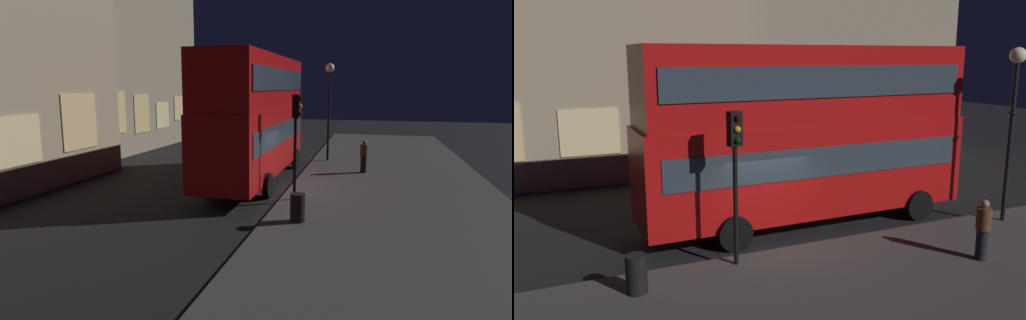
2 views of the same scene
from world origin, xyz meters
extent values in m
plane|color=black|center=(0.00, 0.00, 0.00)|extent=(80.00, 80.00, 0.00)
cube|color=#423F3D|center=(0.00, -4.83, 0.06)|extent=(44.00, 8.37, 0.12)
cube|color=#F9E09E|center=(-3.80, 8.96, 2.29)|extent=(2.32, 0.06, 1.88)
cube|color=#F2D18C|center=(-0.18, 8.96, 2.73)|extent=(2.32, 0.06, 2.51)
cube|color=gray|center=(8.19, 15.10, 9.54)|extent=(17.74, 8.82, 19.08)
cube|color=#E5C67F|center=(2.51, 10.66, 2.69)|extent=(1.82, 0.06, 2.23)
cube|color=#E5C67F|center=(5.35, 10.66, 2.78)|extent=(1.82, 0.06, 2.48)
cube|color=#E5C67F|center=(8.19, 10.66, 2.56)|extent=(1.82, 0.06, 2.47)
cube|color=#F9E09E|center=(11.03, 10.66, 2.28)|extent=(1.82, 0.06, 1.82)
cube|color=#F2D18C|center=(13.87, 10.66, 2.66)|extent=(1.82, 0.06, 1.82)
cube|color=#B20F0F|center=(1.91, 1.23, 1.92)|extent=(10.54, 2.48, 2.85)
cube|color=#B20F0F|center=(1.91, 1.23, 4.49)|extent=(10.33, 2.43, 2.28)
cube|color=#2D3842|center=(1.91, 1.23, 2.28)|extent=(9.70, 2.53, 0.90)
cube|color=#2D3842|center=(1.91, 1.23, 4.60)|extent=(9.70, 2.53, 0.90)
cube|color=#F2D84C|center=(7.12, 1.25, 5.11)|extent=(0.09, 1.46, 0.44)
sphere|color=white|center=(7.19, 2.04, 0.85)|extent=(0.24, 0.24, 0.24)
sphere|color=white|center=(7.20, 0.46, 0.85)|extent=(0.24, 0.24, 0.24)
cylinder|color=black|center=(5.49, 2.51, 0.50)|extent=(1.00, 0.24, 0.99)
cylinder|color=black|center=(5.50, -0.02, 0.50)|extent=(1.00, 0.24, 0.99)
cylinder|color=black|center=(-0.99, 2.48, 0.50)|extent=(1.00, 0.24, 0.99)
cylinder|color=black|center=(-0.98, -0.05, 0.50)|extent=(1.00, 0.24, 0.99)
cylinder|color=black|center=(-1.38, -1.18, 1.65)|extent=(0.12, 0.12, 3.06)
cube|color=black|center=(-1.38, -1.18, 3.60)|extent=(0.35, 0.30, 0.85)
sphere|color=black|center=(-1.36, -1.33, 3.87)|extent=(0.17, 0.17, 0.17)
sphere|color=orange|center=(-1.36, -1.33, 3.60)|extent=(0.17, 0.17, 0.17)
sphere|color=black|center=(-1.36, -1.33, 3.33)|extent=(0.17, 0.17, 0.17)
cylinder|color=black|center=(7.69, -1.48, 2.62)|extent=(0.14, 0.14, 5.00)
torus|color=black|center=(7.69, -1.48, 3.60)|extent=(0.28, 0.28, 0.06)
sphere|color=#F9EFC6|center=(7.69, -1.48, 5.34)|extent=(0.49, 0.49, 0.49)
cylinder|color=black|center=(4.51, -3.56, 0.53)|extent=(0.30, 0.30, 0.82)
cylinder|color=#513319|center=(4.51, -3.56, 1.23)|extent=(0.38, 0.38, 0.57)
sphere|color=#8C664C|center=(4.51, -3.56, 1.62)|extent=(0.22, 0.22, 0.22)
cylinder|color=black|center=(-3.98, -1.74, 0.57)|extent=(0.47, 0.47, 0.89)
camera|label=1|loc=(-16.72, -3.87, 4.30)|focal=29.85mm
camera|label=2|loc=(-5.71, -12.62, 5.34)|focal=35.79mm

